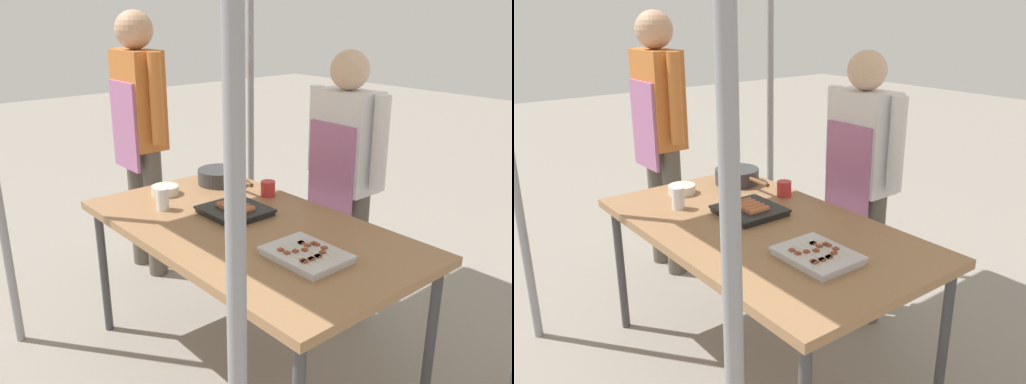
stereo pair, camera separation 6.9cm
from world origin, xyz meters
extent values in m
plane|color=gray|center=(0.00, 0.00, 0.00)|extent=(18.00, 18.00, 0.00)
cube|color=#9E724C|center=(0.00, 0.00, 0.73)|extent=(1.60, 0.90, 0.04)
cylinder|color=#3F3F44|center=(-0.74, -0.39, 0.35)|extent=(0.04, 0.04, 0.71)
cylinder|color=#3F3F44|center=(-0.74, 0.39, 0.35)|extent=(0.04, 0.04, 0.71)
cylinder|color=#3F3F44|center=(0.74, 0.39, 0.35)|extent=(0.04, 0.04, 0.71)
cylinder|color=gray|center=(0.95, -0.80, 1.11)|extent=(0.04, 0.04, 2.22)
cylinder|color=gray|center=(-0.95, 0.80, 1.11)|extent=(0.04, 0.04, 2.22)
cube|color=black|center=(-0.15, 0.04, 0.76)|extent=(0.28, 0.27, 0.02)
cube|color=black|center=(-0.15, 0.04, 0.78)|extent=(0.30, 0.28, 0.01)
cylinder|color=#B7663D|center=(-0.22, 0.04, 0.79)|extent=(0.03, 0.11, 0.03)
cylinder|color=#B7663D|center=(-0.19, 0.04, 0.79)|extent=(0.03, 0.11, 0.03)
cylinder|color=#B7663D|center=(-0.15, 0.04, 0.79)|extent=(0.03, 0.11, 0.03)
cylinder|color=#B7663D|center=(-0.11, 0.04, 0.79)|extent=(0.03, 0.11, 0.03)
cylinder|color=#B7663D|center=(-0.08, 0.04, 0.79)|extent=(0.03, 0.11, 0.03)
cube|color=silver|center=(0.41, -0.04, 0.76)|extent=(0.30, 0.23, 0.02)
cube|color=silver|center=(0.41, -0.04, 0.78)|extent=(0.31, 0.24, 0.01)
cylinder|color=tan|center=(0.41, -0.11, 0.78)|extent=(0.20, 0.01, 0.01)
cube|color=brown|center=(0.48, -0.11, 0.78)|extent=(0.02, 0.02, 0.02)
cube|color=brown|center=(0.47, -0.11, 0.78)|extent=(0.02, 0.02, 0.02)
cube|color=brown|center=(0.34, -0.11, 0.78)|extent=(0.02, 0.02, 0.02)
cube|color=brown|center=(0.38, -0.11, 0.78)|extent=(0.02, 0.02, 0.02)
cylinder|color=tan|center=(0.41, -0.07, 0.78)|extent=(0.20, 0.01, 0.01)
cube|color=brown|center=(0.48, -0.07, 0.78)|extent=(0.02, 0.02, 0.02)
cube|color=brown|center=(0.47, -0.07, 0.78)|extent=(0.02, 0.02, 0.02)
cube|color=brown|center=(0.39, -0.07, 0.78)|extent=(0.02, 0.02, 0.02)
cylinder|color=tan|center=(0.41, -0.04, 0.78)|extent=(0.20, 0.01, 0.01)
cube|color=brown|center=(0.48, -0.04, 0.78)|extent=(0.02, 0.02, 0.02)
cube|color=brown|center=(0.47, -0.04, 0.78)|extent=(0.02, 0.02, 0.02)
cube|color=brown|center=(0.48, -0.04, 0.78)|extent=(0.02, 0.02, 0.02)
cube|color=brown|center=(0.40, -0.04, 0.78)|extent=(0.02, 0.02, 0.02)
cylinder|color=tan|center=(0.41, 0.00, 0.78)|extent=(0.20, 0.01, 0.01)
cube|color=brown|center=(0.38, 0.00, 0.78)|extent=(0.02, 0.02, 0.02)
cube|color=brown|center=(0.46, 0.00, 0.78)|extent=(0.02, 0.02, 0.02)
cube|color=brown|center=(0.34, 0.00, 0.78)|extent=(0.02, 0.02, 0.02)
cube|color=brown|center=(0.35, 0.00, 0.78)|extent=(0.02, 0.02, 0.02)
cylinder|color=tan|center=(0.41, 0.03, 0.78)|extent=(0.20, 0.01, 0.01)
cube|color=brown|center=(0.44, 0.03, 0.78)|extent=(0.02, 0.02, 0.02)
cube|color=brown|center=(0.38, 0.03, 0.78)|extent=(0.02, 0.02, 0.02)
cube|color=brown|center=(0.40, 0.03, 0.78)|extent=(0.02, 0.02, 0.02)
cylinder|color=#38383A|center=(-0.58, 0.27, 0.79)|extent=(0.25, 0.25, 0.08)
cylinder|color=brown|center=(-0.38, 0.27, 0.81)|extent=(0.16, 0.02, 0.02)
cylinder|color=#386B33|center=(-0.58, 0.27, 0.82)|extent=(0.23, 0.23, 0.01)
cylinder|color=silver|center=(-0.62, -0.06, 0.77)|extent=(0.14, 0.14, 0.05)
cylinder|color=red|center=(-0.25, 0.34, 0.79)|extent=(0.08, 0.08, 0.08)
cylinder|color=white|center=(-0.42, -0.19, 0.80)|extent=(0.06, 0.06, 0.11)
cylinder|color=#595147|center=(-0.18, 0.73, 0.38)|extent=(0.12, 0.12, 0.75)
cylinder|color=#595147|center=(0.04, 0.73, 0.38)|extent=(0.12, 0.12, 0.75)
cube|color=white|center=(-0.07, 0.73, 1.02)|extent=(0.34, 0.20, 0.53)
cube|color=#B26B9E|center=(-0.07, 0.62, 0.89)|extent=(0.30, 0.02, 0.48)
cylinder|color=white|center=(-0.29, 0.73, 1.05)|extent=(0.08, 0.08, 0.48)
cylinder|color=white|center=(0.15, 0.73, 1.05)|extent=(0.08, 0.08, 0.48)
sphere|color=#D8B293|center=(-0.07, 0.73, 1.39)|extent=(0.20, 0.20, 0.20)
cylinder|color=#595147|center=(-1.37, 0.16, 0.42)|extent=(0.12, 0.12, 0.85)
cylinder|color=#595147|center=(-1.15, 0.16, 0.42)|extent=(0.12, 0.12, 0.85)
cube|color=#CC7233|center=(-1.26, 0.16, 1.15)|extent=(0.34, 0.20, 0.60)
cube|color=#B26B9E|center=(-1.26, 0.05, 1.00)|extent=(0.30, 0.02, 0.54)
cylinder|color=#CC7233|center=(-1.48, 0.16, 1.18)|extent=(0.08, 0.08, 0.54)
cylinder|color=#CC7233|center=(-1.04, 0.16, 1.18)|extent=(0.08, 0.08, 0.54)
sphere|color=tan|center=(-1.26, 0.16, 1.56)|extent=(0.23, 0.23, 0.23)
camera|label=1|loc=(1.74, -1.41, 1.68)|focal=37.49mm
camera|label=2|loc=(1.78, -1.36, 1.68)|focal=37.49mm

